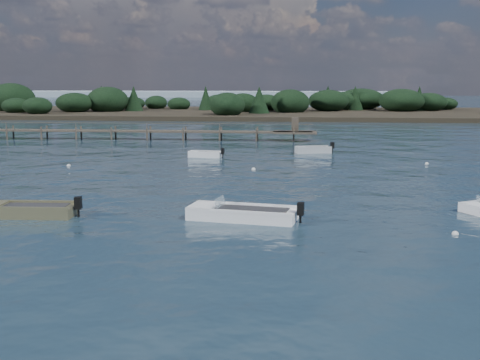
# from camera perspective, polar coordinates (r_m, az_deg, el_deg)

# --- Properties ---
(ground) EXTENTS (400.00, 400.00, 0.00)m
(ground) POSITION_cam_1_polar(r_m,az_deg,el_deg) (81.95, 2.43, 4.58)
(ground) COLOR #162733
(ground) RESTS_ON ground
(dinghy_mid_white_a) EXTENTS (5.93, 2.92, 1.36)m
(dinghy_mid_white_a) POSITION_cam_1_polar(r_m,az_deg,el_deg) (30.38, 0.20, -3.42)
(dinghy_mid_white_a) COLOR white
(dinghy_mid_white_a) RESTS_ON ground
(tender_far_white) EXTENTS (3.33, 1.53, 1.12)m
(tender_far_white) POSITION_cam_1_polar(r_m,az_deg,el_deg) (54.96, -3.33, 2.34)
(tender_far_white) COLOR white
(tender_far_white) RESTS_ON ground
(dinghy_mid_grey) EXTENTS (5.26, 2.06, 1.32)m
(dinghy_mid_grey) POSITION_cam_1_polar(r_m,az_deg,el_deg) (32.96, -19.48, -2.94)
(dinghy_mid_grey) COLOR #656143
(dinghy_mid_grey) RESTS_ON ground
(tender_far_grey_b) EXTENTS (3.85, 2.09, 1.29)m
(tender_far_grey_b) POSITION_cam_1_polar(r_m,az_deg,el_deg) (58.53, 6.95, 2.74)
(tender_far_grey_b) COLOR #ACB1B3
(tender_far_grey_b) RESTS_ON ground
(buoy_b) EXTENTS (0.32, 0.32, 0.32)m
(buoy_b) POSITION_cam_1_polar(r_m,az_deg,el_deg) (29.20, 19.73, -4.87)
(buoy_b) COLOR silver
(buoy_b) RESTS_ON ground
(buoy_d) EXTENTS (0.32, 0.32, 0.32)m
(buoy_d) POSITION_cam_1_polar(r_m,az_deg,el_deg) (34.22, 21.81, -2.94)
(buoy_d) COLOR silver
(buoy_d) RESTS_ON ground
(buoy_e) EXTENTS (0.32, 0.32, 0.32)m
(buoy_e) POSITION_cam_1_polar(r_m,az_deg,el_deg) (47.28, 1.29, 1.00)
(buoy_e) COLOR silver
(buoy_e) RESTS_ON ground
(buoy_extra_a) EXTENTS (0.32, 0.32, 0.32)m
(buoy_extra_a) POSITION_cam_1_polar(r_m,az_deg,el_deg) (51.22, -15.93, 1.29)
(buoy_extra_a) COLOR silver
(buoy_extra_a) RESTS_ON ground
(buoy_extra_b) EXTENTS (0.32, 0.32, 0.32)m
(buoy_extra_b) POSITION_cam_1_polar(r_m,az_deg,el_deg) (52.70, 17.29, 1.45)
(buoy_extra_b) COLOR silver
(buoy_extra_b) RESTS_ON ground
(jetty) EXTENTS (64.50, 3.20, 3.40)m
(jetty) POSITION_cam_1_polar(r_m,az_deg,el_deg) (74.42, -15.07, 4.53)
(jetty) COLOR #4A4136
(jetty) RESTS_ON ground
(far_headland) EXTENTS (190.00, 40.00, 5.80)m
(far_headland) POSITION_cam_1_polar(r_m,az_deg,el_deg) (123.44, 15.16, 6.81)
(far_headland) COLOR black
(far_headland) RESTS_ON ground
(distant_haze) EXTENTS (280.00, 20.00, 2.40)m
(distant_haze) POSITION_cam_1_polar(r_m,az_deg,el_deg) (268.65, -15.35, 7.63)
(distant_haze) COLOR #8799A7
(distant_haze) RESTS_ON ground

